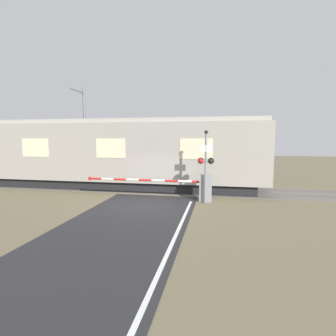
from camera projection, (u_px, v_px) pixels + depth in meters
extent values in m
plane|color=#6B6047|center=(147.00, 205.00, 12.50)|extent=(80.00, 80.00, 0.00)
cube|color=#262628|center=(26.00, 313.00, 4.69)|extent=(4.55, 20.00, 0.02)
cube|color=silver|center=(134.00, 328.00, 4.30)|extent=(0.12, 18.00, 0.00)
cube|color=#666056|center=(163.00, 189.00, 16.25)|extent=(36.00, 3.20, 0.03)
cube|color=#595451|center=(161.00, 191.00, 15.54)|extent=(36.00, 0.08, 0.10)
cube|color=#595451|center=(166.00, 186.00, 16.94)|extent=(36.00, 0.08, 0.10)
cube|color=black|center=(121.00, 183.00, 16.75)|extent=(16.39, 2.55, 0.60)
cube|color=#9E998E|center=(120.00, 152.00, 16.52)|extent=(17.81, 3.00, 3.48)
cube|color=#ADA89E|center=(120.00, 122.00, 16.32)|extent=(17.46, 2.76, 0.24)
cube|color=beige|center=(196.00, 149.00, 14.09)|extent=(1.78, 0.02, 1.11)
cube|color=beige|center=(111.00, 148.00, 15.02)|extent=(1.78, 0.02, 1.11)
cube|color=beige|center=(35.00, 148.00, 15.95)|extent=(1.78, 0.02, 1.11)
cube|color=gray|center=(206.00, 188.00, 13.12)|extent=(0.60, 0.44, 1.37)
cylinder|color=gray|center=(206.00, 182.00, 13.08)|extent=(0.16, 0.16, 0.18)
cylinder|color=red|center=(199.00, 182.00, 13.15)|extent=(0.70, 0.11, 0.11)
cylinder|color=white|center=(185.00, 181.00, 13.28)|extent=(0.70, 0.11, 0.11)
cylinder|color=red|center=(171.00, 181.00, 13.41)|extent=(0.70, 0.11, 0.11)
cylinder|color=white|center=(158.00, 181.00, 13.55)|extent=(0.70, 0.11, 0.11)
cylinder|color=red|center=(145.00, 180.00, 13.68)|extent=(0.70, 0.11, 0.11)
cylinder|color=white|center=(133.00, 180.00, 13.81)|extent=(0.70, 0.11, 0.11)
cylinder|color=red|center=(120.00, 179.00, 13.94)|extent=(0.70, 0.11, 0.11)
cylinder|color=white|center=(108.00, 179.00, 14.08)|extent=(0.70, 0.11, 0.11)
cylinder|color=red|center=(96.00, 179.00, 14.21)|extent=(0.70, 0.11, 0.11)
cylinder|color=red|center=(90.00, 178.00, 14.28)|extent=(0.20, 0.02, 0.20)
cylinder|color=gray|center=(206.00, 169.00, 12.63)|extent=(0.11, 0.11, 3.35)
cube|color=gray|center=(206.00, 161.00, 12.59)|extent=(0.60, 0.07, 0.07)
sphere|color=red|center=(201.00, 161.00, 12.59)|extent=(0.24, 0.24, 0.24)
sphere|color=black|center=(211.00, 161.00, 12.49)|extent=(0.24, 0.24, 0.24)
cylinder|color=black|center=(201.00, 161.00, 12.69)|extent=(0.30, 0.06, 0.30)
cylinder|color=black|center=(211.00, 161.00, 12.60)|extent=(0.30, 0.06, 0.30)
cube|color=white|center=(206.00, 148.00, 12.48)|extent=(0.59, 0.02, 0.33)
sphere|color=black|center=(206.00, 132.00, 12.44)|extent=(0.18, 0.18, 0.18)
cylinder|color=slate|center=(85.00, 135.00, 19.65)|extent=(0.20, 0.20, 6.92)
cube|color=slate|center=(77.00, 91.00, 18.44)|extent=(0.10, 1.80, 0.08)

